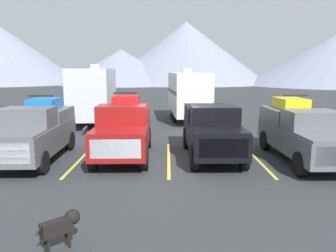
{
  "coord_description": "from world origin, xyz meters",
  "views": [
    {
      "loc": [
        -0.03,
        -13.42,
        3.65
      ],
      "look_at": [
        0.0,
        1.31,
        1.2
      ],
      "focal_mm": 36.65,
      "sensor_mm": 36.0,
      "label": 1
    }
  ],
  "objects_px": {
    "pickup_truck_c": "(211,129)",
    "pickup_truck_d": "(301,131)",
    "dog": "(62,224)",
    "camper_trailer_a": "(93,92)",
    "pickup_truck_b": "(123,128)",
    "camper_trailer_b": "(188,94)",
    "pickup_truck_a": "(35,131)"
  },
  "relations": [
    {
      "from": "camper_trailer_a",
      "to": "pickup_truck_d",
      "type": "bearing_deg",
      "value": -43.78
    },
    {
      "from": "pickup_truck_a",
      "to": "pickup_truck_b",
      "type": "distance_m",
      "value": 3.57
    },
    {
      "from": "pickup_truck_a",
      "to": "pickup_truck_c",
      "type": "distance_m",
      "value": 7.21
    },
    {
      "from": "pickup_truck_c",
      "to": "dog",
      "type": "relative_size",
      "value": 6.91
    },
    {
      "from": "pickup_truck_b",
      "to": "camper_trailer_b",
      "type": "relative_size",
      "value": 0.72
    },
    {
      "from": "pickup_truck_d",
      "to": "camper_trailer_b",
      "type": "xyz_separation_m",
      "value": [
        -3.96,
        10.65,
        0.77
      ]
    },
    {
      "from": "pickup_truck_d",
      "to": "dog",
      "type": "distance_m",
      "value": 10.36
    },
    {
      "from": "camper_trailer_b",
      "to": "pickup_truck_a",
      "type": "bearing_deg",
      "value": -122.69
    },
    {
      "from": "dog",
      "to": "pickup_truck_b",
      "type": "bearing_deg",
      "value": 87.73
    },
    {
      "from": "pickup_truck_a",
      "to": "pickup_truck_d",
      "type": "xyz_separation_m",
      "value": [
        10.79,
        -0.01,
        -0.01
      ]
    },
    {
      "from": "pickup_truck_b",
      "to": "camper_trailer_a",
      "type": "distance_m",
      "value": 10.13
    },
    {
      "from": "pickup_truck_b",
      "to": "pickup_truck_c",
      "type": "bearing_deg",
      "value": -1.57
    },
    {
      "from": "pickup_truck_b",
      "to": "pickup_truck_c",
      "type": "relative_size",
      "value": 1.01
    },
    {
      "from": "pickup_truck_b",
      "to": "pickup_truck_a",
      "type": "bearing_deg",
      "value": -171.8
    },
    {
      "from": "camper_trailer_a",
      "to": "dog",
      "type": "height_order",
      "value": "camper_trailer_a"
    },
    {
      "from": "camper_trailer_b",
      "to": "dog",
      "type": "height_order",
      "value": "camper_trailer_b"
    },
    {
      "from": "camper_trailer_b",
      "to": "dog",
      "type": "relative_size",
      "value": 9.64
    },
    {
      "from": "pickup_truck_d",
      "to": "pickup_truck_b",
      "type": "bearing_deg",
      "value": 175.93
    },
    {
      "from": "pickup_truck_d",
      "to": "camper_trailer_a",
      "type": "bearing_deg",
      "value": 136.22
    },
    {
      "from": "pickup_truck_a",
      "to": "pickup_truck_b",
      "type": "relative_size",
      "value": 1.03
    },
    {
      "from": "pickup_truck_c",
      "to": "pickup_truck_d",
      "type": "relative_size",
      "value": 0.9
    },
    {
      "from": "pickup_truck_c",
      "to": "pickup_truck_d",
      "type": "height_order",
      "value": "pickup_truck_d"
    },
    {
      "from": "pickup_truck_d",
      "to": "camper_trailer_a",
      "type": "distance_m",
      "value": 14.59
    },
    {
      "from": "pickup_truck_b",
      "to": "pickup_truck_d",
      "type": "distance_m",
      "value": 7.28
    },
    {
      "from": "pickup_truck_a",
      "to": "pickup_truck_d",
      "type": "bearing_deg",
      "value": -0.04
    },
    {
      "from": "pickup_truck_a",
      "to": "dog",
      "type": "relative_size",
      "value": 7.14
    },
    {
      "from": "pickup_truck_c",
      "to": "pickup_truck_d",
      "type": "bearing_deg",
      "value": -6.6
    },
    {
      "from": "pickup_truck_c",
      "to": "camper_trailer_a",
      "type": "bearing_deg",
      "value": 125.62
    },
    {
      "from": "pickup_truck_d",
      "to": "dog",
      "type": "height_order",
      "value": "pickup_truck_d"
    },
    {
      "from": "camper_trailer_b",
      "to": "dog",
      "type": "bearing_deg",
      "value": -101.5
    },
    {
      "from": "pickup_truck_c",
      "to": "dog",
      "type": "bearing_deg",
      "value": -117.96
    },
    {
      "from": "pickup_truck_b",
      "to": "camper_trailer_b",
      "type": "xyz_separation_m",
      "value": [
        3.3,
        10.13,
        0.72
      ]
    }
  ]
}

